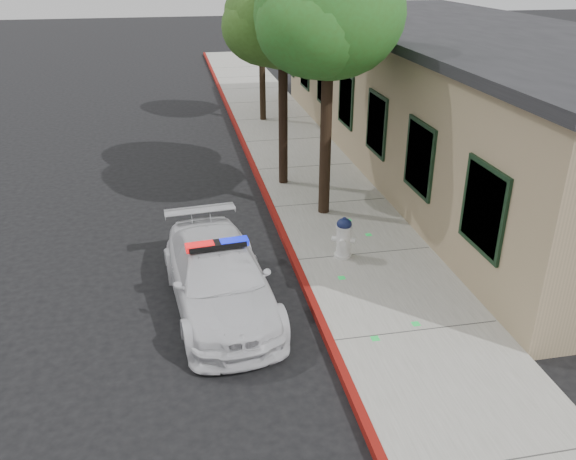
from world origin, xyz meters
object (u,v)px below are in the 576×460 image
(street_tree_mid, at_px, (283,23))
(street_tree_near, at_px, (330,20))
(fire_hydrant, at_px, (344,237))
(police_car, at_px, (219,278))
(clapboard_building, at_px, (463,96))
(street_tree_far, at_px, (262,15))

(street_tree_mid, bearing_deg, street_tree_near, -75.34)
(fire_hydrant, xyz_separation_m, street_tree_mid, (-0.41, 4.84, 3.94))
(street_tree_mid, bearing_deg, fire_hydrant, -85.20)
(police_car, relative_size, street_tree_near, 0.73)
(clapboard_building, distance_m, street_tree_near, 6.98)
(fire_hydrant, distance_m, street_tree_far, 12.47)
(fire_hydrant, relative_size, street_tree_far, 0.18)
(clapboard_building, relative_size, fire_hydrant, 22.49)
(clapboard_building, distance_m, street_tree_far, 8.27)
(street_tree_near, bearing_deg, street_tree_far, 90.37)
(street_tree_far, bearing_deg, clapboard_building, -47.56)
(clapboard_building, distance_m, street_tree_mid, 6.56)
(street_tree_far, bearing_deg, police_car, -102.59)
(police_car, height_order, street_tree_mid, street_tree_mid)
(fire_hydrant, height_order, street_tree_near, street_tree_near)
(clapboard_building, xyz_separation_m, street_tree_mid, (-5.97, -1.21, 2.43))
(police_car, relative_size, street_tree_far, 0.87)
(police_car, xyz_separation_m, street_tree_mid, (2.40, 6.11, 3.91))
(clapboard_building, height_order, fire_hydrant, clapboard_building)
(clapboard_building, bearing_deg, police_car, -138.85)
(police_car, xyz_separation_m, street_tree_far, (2.96, 13.25, 3.45))
(fire_hydrant, bearing_deg, street_tree_near, 107.17)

